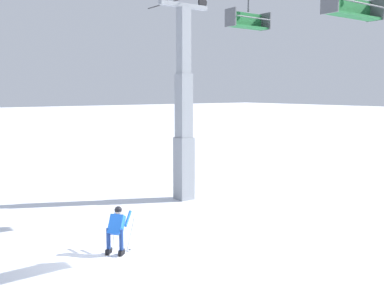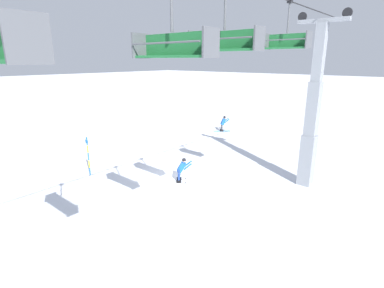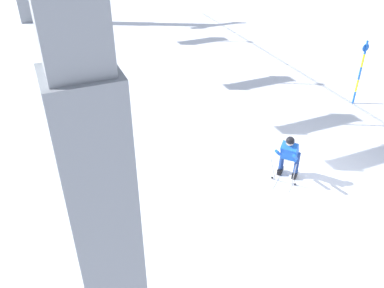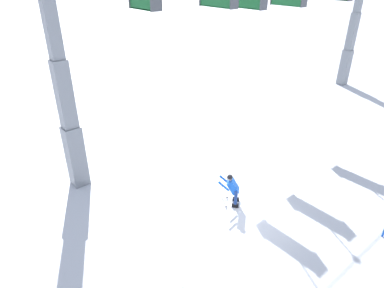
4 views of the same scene
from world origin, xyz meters
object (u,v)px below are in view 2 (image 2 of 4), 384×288
at_px(chairlift_seat_second, 226,41).
at_px(skier_carving_main, 182,168).
at_px(trail_marker_pole, 88,155).
at_px(skier_distant_uphill, 223,122).
at_px(chairlift_seat_nearest, 287,41).
at_px(chairlift_seat_fourth, 2,42).
at_px(chairlift_seat_middle, 174,45).
at_px(lift_tower_near, 312,118).

bearing_deg(chairlift_seat_second, skier_carving_main, -126.24).
bearing_deg(trail_marker_pole, skier_distant_uphill, -178.72).
bearing_deg(chairlift_seat_second, skier_distant_uphill, -145.72).
relative_size(chairlift_seat_second, skier_distant_uphill, 1.40).
distance_m(chairlift_seat_nearest, skier_distant_uphill, 17.20).
bearing_deg(chairlift_seat_fourth, chairlift_seat_middle, 180.00).
bearing_deg(trail_marker_pole, chairlift_seat_nearest, 106.82).
bearing_deg(skier_carving_main, chairlift_seat_nearest, 92.68).
bearing_deg(skier_carving_main, lift_tower_near, 127.58).
distance_m(skier_carving_main, chairlift_seat_nearest, 8.72).
relative_size(lift_tower_near, chairlift_seat_second, 3.97).
relative_size(chairlift_seat_nearest, chairlift_seat_fourth, 0.79).
height_order(chairlift_seat_nearest, chairlift_seat_fourth, same).
distance_m(lift_tower_near, chairlift_seat_fourth, 14.59).
relative_size(skier_carving_main, lift_tower_near, 0.17).
bearing_deg(skier_carving_main, chairlift_seat_middle, 41.67).
relative_size(lift_tower_near, chairlift_seat_nearest, 5.03).
bearing_deg(skier_carving_main, chairlift_seat_second, 53.76).
distance_m(skier_carving_main, chairlift_seat_middle, 10.50).
relative_size(lift_tower_near, skier_distant_uphill, 5.56).
bearing_deg(chairlift_seat_second, lift_tower_near, 180.00).
relative_size(chairlift_seat_middle, trail_marker_pole, 0.98).
relative_size(skier_carving_main, chairlift_seat_nearest, 0.87).
distance_m(chairlift_seat_nearest, trail_marker_pole, 12.64).
height_order(chairlift_seat_fourth, trail_marker_pole, chairlift_seat_fourth).
height_order(chairlift_seat_middle, chairlift_seat_fourth, same).
bearing_deg(chairlift_seat_middle, lift_tower_near, 180.00).
bearing_deg(skier_distant_uphill, trail_marker_pole, 1.28).
bearing_deg(trail_marker_pole, chairlift_seat_second, 83.70).
bearing_deg(skier_distant_uphill, skier_carving_main, 24.06).
xyz_separation_m(lift_tower_near, chairlift_seat_second, (8.36, 0.00, 3.53)).
distance_m(chairlift_seat_second, chairlift_seat_fourth, 5.87).
xyz_separation_m(chairlift_seat_middle, trail_marker_pole, (-3.33, -10.52, -5.88)).
height_order(skier_carving_main, lift_tower_near, lift_tower_near).
xyz_separation_m(chairlift_seat_second, skier_distant_uphill, (-15.91, -10.85, -6.47)).
xyz_separation_m(chairlift_seat_nearest, trail_marker_pole, (3.18, -10.52, -6.25)).
relative_size(lift_tower_near, chairlift_seat_middle, 3.88).
distance_m(chairlift_seat_nearest, chairlift_seat_middle, 6.52).
xyz_separation_m(chairlift_seat_fourth, skier_distant_uphill, (-21.78, -10.85, -6.20)).
relative_size(lift_tower_near, trail_marker_pole, 3.81).
xyz_separation_m(skier_carving_main, chairlift_seat_middle, (6.25, 5.56, 6.34)).
relative_size(chairlift_seat_fourth, trail_marker_pole, 0.95).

